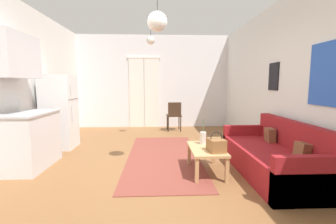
% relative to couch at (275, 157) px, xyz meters
% --- Properties ---
extents(ground_plane, '(5.30, 8.20, 0.10)m').
position_rel_couch_xyz_m(ground_plane, '(-1.91, 0.19, -0.31)').
color(ground_plane, brown).
extents(wall_back, '(4.90, 0.13, 2.88)m').
position_rel_couch_xyz_m(wall_back, '(-1.92, 4.04, 1.17)').
color(wall_back, silver).
rests_on(wall_back, ground_plane).
extents(wall_right, '(0.12, 7.80, 2.88)m').
position_rel_couch_xyz_m(wall_right, '(0.49, 0.19, 1.18)').
color(wall_right, silver).
rests_on(wall_right, ground_plane).
extents(area_rug, '(1.32, 3.07, 0.01)m').
position_rel_couch_xyz_m(area_rug, '(-1.68, 0.91, -0.26)').
color(area_rug, brown).
rests_on(area_rug, ground_plane).
extents(couch, '(0.87, 1.97, 0.82)m').
position_rel_couch_xyz_m(couch, '(0.00, 0.00, 0.00)').
color(couch, maroon).
rests_on(couch, ground_plane).
extents(coffee_table, '(0.50, 0.86, 0.40)m').
position_rel_couch_xyz_m(coffee_table, '(-1.03, 0.12, 0.08)').
color(coffee_table, tan).
rests_on(coffee_table, ground_plane).
extents(bamboo_vase, '(0.10, 0.10, 0.42)m').
position_rel_couch_xyz_m(bamboo_vase, '(-1.04, 0.34, 0.23)').
color(bamboo_vase, beige).
rests_on(bamboo_vase, coffee_table).
extents(handbag, '(0.26, 0.30, 0.29)m').
position_rel_couch_xyz_m(handbag, '(-0.93, -0.08, 0.23)').
color(handbag, brown).
rests_on(handbag, coffee_table).
extents(refrigerator, '(0.64, 0.59, 1.57)m').
position_rel_couch_xyz_m(refrigerator, '(-3.88, 1.64, 0.52)').
color(refrigerator, white).
rests_on(refrigerator, ground_plane).
extents(kitchen_counter, '(0.59, 1.05, 2.16)m').
position_rel_couch_xyz_m(kitchen_counter, '(-3.91, 0.47, 0.58)').
color(kitchen_counter, silver).
rests_on(kitchen_counter, ground_plane).
extents(accent_chair, '(0.44, 0.42, 0.85)m').
position_rel_couch_xyz_m(accent_chair, '(-1.30, 3.31, 0.23)').
color(accent_chair, '#382619').
rests_on(accent_chair, ground_plane).
extents(pendant_lamp_near, '(0.29, 0.29, 0.75)m').
position_rel_couch_xyz_m(pendant_lamp_near, '(-1.78, 0.20, 2.02)').
color(pendant_lamp_near, black).
extents(pendant_lamp_far, '(0.20, 0.20, 0.57)m').
position_rel_couch_xyz_m(pendant_lamp_far, '(-1.94, 2.36, 2.15)').
color(pendant_lamp_far, black).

